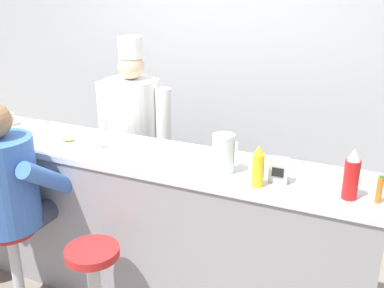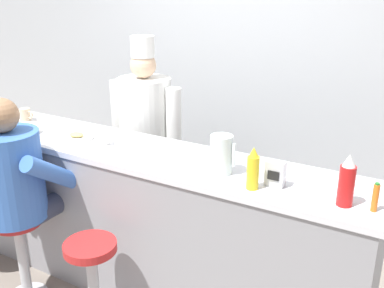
{
  "view_description": "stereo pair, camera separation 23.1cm",
  "coord_description": "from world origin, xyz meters",
  "px_view_note": "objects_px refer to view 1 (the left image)",
  "views": [
    {
      "loc": [
        1.45,
        -1.97,
        2.03
      ],
      "look_at": [
        0.44,
        0.25,
        1.14
      ],
      "focal_mm": 42.0,
      "sensor_mm": 36.0,
      "label": 1
    },
    {
      "loc": [
        1.66,
        -1.86,
        2.03
      ],
      "look_at": [
        0.44,
        0.25,
        1.14
      ],
      "focal_mm": 42.0,
      "sensor_mm": 36.0,
      "label": 2
    }
  ],
  "objects_px": {
    "mustard_bottle_yellow": "(258,167)",
    "hot_sauce_bottle_orange": "(379,190)",
    "empty_stool_round": "(95,279)",
    "coffee_mug_tan": "(9,119)",
    "coffee_mug_white": "(97,141)",
    "cook_in_whites_near": "(134,133)",
    "water_pitcher_clear": "(224,153)",
    "diner_seated_blue": "(8,187)",
    "ketchup_bottle_red": "(351,176)",
    "breakfast_plate": "(68,141)",
    "napkin_dispenser_chrome": "(279,170)",
    "cereal_bowl": "(18,135)"
  },
  "relations": [
    {
      "from": "water_pitcher_clear",
      "to": "ketchup_bottle_red",
      "type": "bearing_deg",
      "value": -4.24
    },
    {
      "from": "water_pitcher_clear",
      "to": "diner_seated_blue",
      "type": "distance_m",
      "value": 1.32
    },
    {
      "from": "cook_in_whites_near",
      "to": "cereal_bowl",
      "type": "bearing_deg",
      "value": -124.4
    },
    {
      "from": "coffee_mug_tan",
      "to": "coffee_mug_white",
      "type": "xyz_separation_m",
      "value": [
        0.87,
        -0.12,
        -0.0
      ]
    },
    {
      "from": "hot_sauce_bottle_orange",
      "to": "diner_seated_blue",
      "type": "distance_m",
      "value": 2.08
    },
    {
      "from": "empty_stool_round",
      "to": "cook_in_whites_near",
      "type": "height_order",
      "value": "cook_in_whites_near"
    },
    {
      "from": "napkin_dispenser_chrome",
      "to": "empty_stool_round",
      "type": "xyz_separation_m",
      "value": [
        -0.93,
        -0.43,
        -0.68
      ]
    },
    {
      "from": "coffee_mug_white",
      "to": "hot_sauce_bottle_orange",
      "type": "bearing_deg",
      "value": -2.41
    },
    {
      "from": "diner_seated_blue",
      "to": "empty_stool_round",
      "type": "height_order",
      "value": "diner_seated_blue"
    },
    {
      "from": "napkin_dispenser_chrome",
      "to": "cook_in_whites_near",
      "type": "xyz_separation_m",
      "value": [
        -1.31,
        0.67,
        -0.18
      ]
    },
    {
      "from": "water_pitcher_clear",
      "to": "coffee_mug_white",
      "type": "bearing_deg",
      "value": 178.17
    },
    {
      "from": "breakfast_plate",
      "to": "empty_stool_round",
      "type": "relative_size",
      "value": 0.37
    },
    {
      "from": "hot_sauce_bottle_orange",
      "to": "cook_in_whites_near",
      "type": "relative_size",
      "value": 0.09
    },
    {
      "from": "cook_in_whites_near",
      "to": "water_pitcher_clear",
      "type": "bearing_deg",
      "value": -33.62
    },
    {
      "from": "hot_sauce_bottle_orange",
      "to": "empty_stool_round",
      "type": "distance_m",
      "value": 1.62
    },
    {
      "from": "ketchup_bottle_red",
      "to": "hot_sauce_bottle_orange",
      "type": "relative_size",
      "value": 1.82
    },
    {
      "from": "hot_sauce_bottle_orange",
      "to": "coffee_mug_white",
      "type": "bearing_deg",
      "value": 177.59
    },
    {
      "from": "hot_sauce_bottle_orange",
      "to": "diner_seated_blue",
      "type": "relative_size",
      "value": 0.1
    },
    {
      "from": "hot_sauce_bottle_orange",
      "to": "empty_stool_round",
      "type": "height_order",
      "value": "hot_sauce_bottle_orange"
    },
    {
      "from": "breakfast_plate",
      "to": "coffee_mug_tan",
      "type": "distance_m",
      "value": 0.66
    },
    {
      "from": "cereal_bowl",
      "to": "breakfast_plate",
      "type": "bearing_deg",
      "value": 10.15
    },
    {
      "from": "coffee_mug_tan",
      "to": "diner_seated_blue",
      "type": "distance_m",
      "value": 0.79
    },
    {
      "from": "mustard_bottle_yellow",
      "to": "napkin_dispenser_chrome",
      "type": "height_order",
      "value": "mustard_bottle_yellow"
    },
    {
      "from": "ketchup_bottle_red",
      "to": "napkin_dispenser_chrome",
      "type": "bearing_deg",
      "value": 173.82
    },
    {
      "from": "coffee_mug_tan",
      "to": "napkin_dispenser_chrome",
      "type": "distance_m",
      "value": 2.07
    },
    {
      "from": "hot_sauce_bottle_orange",
      "to": "empty_stool_round",
      "type": "bearing_deg",
      "value": -164.22
    },
    {
      "from": "diner_seated_blue",
      "to": "cereal_bowl",
      "type": "bearing_deg",
      "value": 124.5
    },
    {
      "from": "diner_seated_blue",
      "to": "empty_stool_round",
      "type": "relative_size",
      "value": 2.26
    },
    {
      "from": "ketchup_bottle_red",
      "to": "coffee_mug_tan",
      "type": "xyz_separation_m",
      "value": [
        -2.42,
        0.2,
        -0.07
      ]
    },
    {
      "from": "coffee_mug_tan",
      "to": "mustard_bottle_yellow",
      "type": "bearing_deg",
      "value": -7.24
    },
    {
      "from": "cereal_bowl",
      "to": "coffee_mug_white",
      "type": "bearing_deg",
      "value": 7.04
    },
    {
      "from": "hot_sauce_bottle_orange",
      "to": "cereal_bowl",
      "type": "height_order",
      "value": "hot_sauce_bottle_orange"
    },
    {
      "from": "ketchup_bottle_red",
      "to": "coffee_mug_white",
      "type": "bearing_deg",
      "value": 177.11
    },
    {
      "from": "ketchup_bottle_red",
      "to": "napkin_dispenser_chrome",
      "type": "xyz_separation_m",
      "value": [
        -0.36,
        0.04,
        -0.05
      ]
    },
    {
      "from": "water_pitcher_clear",
      "to": "breakfast_plate",
      "type": "height_order",
      "value": "water_pitcher_clear"
    },
    {
      "from": "breakfast_plate",
      "to": "napkin_dispenser_chrome",
      "type": "xyz_separation_m",
      "value": [
        1.42,
        -0.03,
        0.06
      ]
    },
    {
      "from": "ketchup_bottle_red",
      "to": "breakfast_plate",
      "type": "relative_size",
      "value": 1.15
    },
    {
      "from": "cereal_bowl",
      "to": "napkin_dispenser_chrome",
      "type": "relative_size",
      "value": 0.96
    },
    {
      "from": "coffee_mug_white",
      "to": "cereal_bowl",
      "type": "bearing_deg",
      "value": -172.96
    },
    {
      "from": "hot_sauce_bottle_orange",
      "to": "water_pitcher_clear",
      "type": "relative_size",
      "value": 0.65
    },
    {
      "from": "water_pitcher_clear",
      "to": "coffee_mug_tan",
      "type": "relative_size",
      "value": 1.73
    },
    {
      "from": "cereal_bowl",
      "to": "diner_seated_blue",
      "type": "distance_m",
      "value": 0.48
    },
    {
      "from": "mustard_bottle_yellow",
      "to": "cook_in_whites_near",
      "type": "relative_size",
      "value": 0.14
    },
    {
      "from": "mustard_bottle_yellow",
      "to": "hot_sauce_bottle_orange",
      "type": "bearing_deg",
      "value": 5.76
    },
    {
      "from": "ketchup_bottle_red",
      "to": "coffee_mug_white",
      "type": "distance_m",
      "value": 1.55
    },
    {
      "from": "cereal_bowl",
      "to": "coffee_mug_tan",
      "type": "relative_size",
      "value": 1.04
    },
    {
      "from": "napkin_dispenser_chrome",
      "to": "water_pitcher_clear",
      "type": "bearing_deg",
      "value": 177.98
    },
    {
      "from": "hot_sauce_bottle_orange",
      "to": "coffee_mug_white",
      "type": "xyz_separation_m",
      "value": [
        -1.68,
        0.07,
        -0.03
      ]
    },
    {
      "from": "diner_seated_blue",
      "to": "hot_sauce_bottle_orange",
      "type": "bearing_deg",
      "value": 10.21
    },
    {
      "from": "breakfast_plate",
      "to": "empty_stool_round",
      "type": "bearing_deg",
      "value": -43.34
    }
  ]
}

